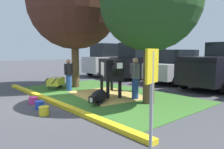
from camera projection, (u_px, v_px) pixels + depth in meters
ground_plane at (66, 101)px, 8.18m from camera, size 80.00×80.00×0.00m
grass_island at (104, 94)px, 9.49m from camera, size 8.37×4.64×0.02m
curb_yellow at (52, 101)px, 7.88m from camera, size 9.57×0.24×0.12m
hay_bedding at (107, 95)px, 9.19m from camera, size 3.47×2.78×0.04m
shade_tree_left at (74, 3)px, 10.84m from camera, size 4.77×4.77×6.79m
shade_tree_right at (150, 0)px, 7.39m from camera, size 3.61×3.61×5.52m
cow_holstein at (110, 69)px, 9.11m from camera, size 2.88×1.92×1.62m
calf_lying at (99, 97)px, 7.85m from camera, size 0.99×1.28×0.48m
person_handler at (135, 74)px, 10.02m from camera, size 0.53×0.34×1.55m
person_visitor_near at (69, 74)px, 10.20m from camera, size 0.34×0.52×1.54m
person_visitor_far at (135, 77)px, 8.32m from camera, size 0.34×0.47×1.67m
wheelbarrow at (56, 82)px, 10.71m from camera, size 1.29×1.41×0.63m
parking_sign at (152, 84)px, 3.46m from camera, size 0.15×0.44×1.95m
bucket_pink at (33, 100)px, 7.74m from camera, size 0.34×0.34×0.25m
bucket_blue at (40, 105)px, 7.04m from camera, size 0.31×0.31×0.27m
bucket_yellow at (44, 111)px, 6.32m from camera, size 0.31×0.31×0.27m
suv_dark_grey at (112, 60)px, 16.86m from camera, size 2.20×4.64×2.52m
suv_black at (143, 61)px, 15.13m from camera, size 2.20×4.64×2.52m
sedan_silver at (177, 67)px, 12.96m from camera, size 2.10×4.44×2.02m
pickup_truck_black at (221, 67)px, 11.20m from camera, size 2.32×5.45×2.42m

